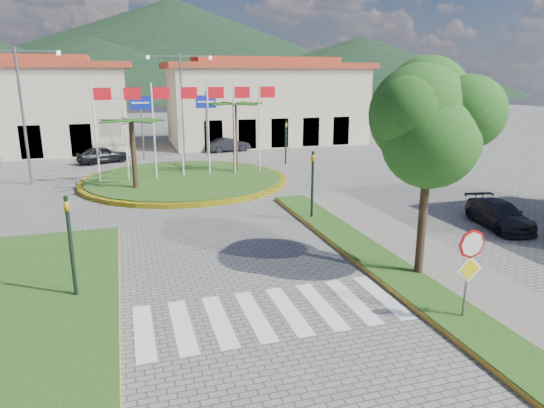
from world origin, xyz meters
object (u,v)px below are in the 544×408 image
object	(u,v)px
deciduous_tree	(431,119)
car_side_right	(499,214)
stop_sign	(470,260)
car_dark_a	(103,155)
roundabout_island	(185,179)
car_dark_b	(229,145)

from	to	relation	value
deciduous_tree	car_side_right	xyz separation A→B (m)	(6.50, 3.67, -4.61)
stop_sign	car_dark_a	xyz separation A→B (m)	(-9.93, 28.60, -1.15)
car_dark_a	car_side_right	bearing A→B (deg)	-162.74
stop_sign	car_dark_a	distance (m)	30.29
roundabout_island	car_dark_b	xyz separation A→B (m)	(5.24, 11.30, 0.43)
deciduous_tree	car_dark_a	bearing A→B (deg)	112.39
deciduous_tree	car_dark_b	bearing A→B (deg)	90.51
roundabout_island	deciduous_tree	xyz separation A→B (m)	(5.50, -17.00, 5.00)
car_dark_a	car_dark_b	bearing A→B (deg)	-95.71
car_dark_a	car_dark_b	distance (m)	10.63
stop_sign	car_dark_b	world-z (taller)	stop_sign
car_dark_b	car_side_right	xyz separation A→B (m)	(6.75, -24.62, -0.04)
roundabout_island	stop_sign	distance (m)	20.69
deciduous_tree	car_dark_a	world-z (taller)	deciduous_tree
stop_sign	car_side_right	world-z (taller)	stop_sign
deciduous_tree	car_side_right	distance (m)	8.77
deciduous_tree	car_dark_a	xyz separation A→B (m)	(-10.53, 25.56, -4.54)
deciduous_tree	car_dark_a	distance (m)	28.01
car_dark_b	car_side_right	world-z (taller)	car_dark_b
car_dark_b	deciduous_tree	bearing A→B (deg)	171.94
stop_sign	deciduous_tree	world-z (taller)	deciduous_tree
stop_sign	car_side_right	xyz separation A→B (m)	(7.10, 6.71, -1.23)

